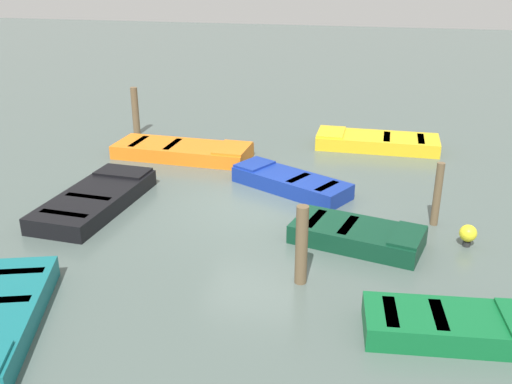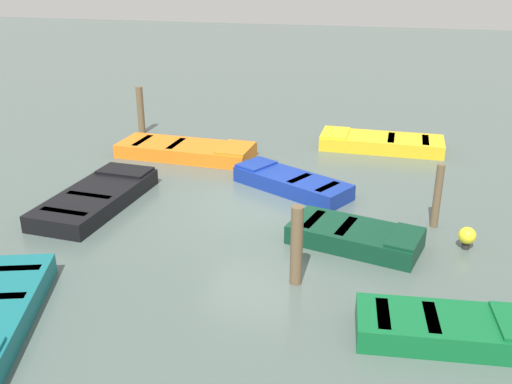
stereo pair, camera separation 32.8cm
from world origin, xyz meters
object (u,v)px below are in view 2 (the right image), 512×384
object	(u,v)px
rowboat_orange	(187,150)
rowboat_black	(97,197)
mooring_piling_near_left	(141,110)
mooring_piling_far_right	(437,196)
mooring_piling_near_right	(297,246)
rowboat_green	(445,328)
rowboat_yellow	(380,142)
rowboat_blue	(291,182)
marker_buoy	(467,236)
rowboat_dark_green	(356,236)

from	to	relation	value
rowboat_orange	rowboat_black	xyz separation A→B (m)	(4.00, -0.83, 0.00)
mooring_piling_near_left	mooring_piling_far_right	world-z (taller)	mooring_piling_near_left
mooring_piling_near_right	mooring_piling_far_right	size ratio (longest dim) A/B	1.05
rowboat_green	mooring_piling_near_right	size ratio (longest dim) A/B	1.82
rowboat_orange	mooring_piling_near_left	size ratio (longest dim) A/B	2.57
rowboat_yellow	mooring_piling_far_right	world-z (taller)	mooring_piling_far_right
rowboat_black	rowboat_blue	bearing A→B (deg)	-60.38
rowboat_black	marker_buoy	xyz separation A→B (m)	(0.19, 8.52, 0.07)
rowboat_dark_green	mooring_piling_near_right	size ratio (longest dim) A/B	1.88
rowboat_green	mooring_piling_near_right	bearing A→B (deg)	150.68
rowboat_dark_green	rowboat_blue	size ratio (longest dim) A/B	0.88
rowboat_blue	rowboat_green	distance (m)	6.65
mooring_piling_near_right	mooring_piling_near_left	bearing A→B (deg)	-140.64
rowboat_green	rowboat_yellow	size ratio (longest dim) A/B	0.75
mooring_piling_near_right	rowboat_yellow	bearing A→B (deg)	172.51
rowboat_orange	marker_buoy	bearing A→B (deg)	-26.22
rowboat_yellow	mooring_piling_near_right	xyz separation A→B (m)	(8.60, -1.13, 0.56)
rowboat_orange	rowboat_blue	bearing A→B (deg)	-25.39
rowboat_black	mooring_piling_near_right	world-z (taller)	mooring_piling_near_right
rowboat_green	mooring_piling_far_right	bearing A→B (deg)	84.18
rowboat_dark_green	marker_buoy	bearing A→B (deg)	23.82
mooring_piling_near_right	mooring_piling_near_left	distance (m)	10.87
rowboat_orange	mooring_piling_far_right	world-z (taller)	mooring_piling_far_right
rowboat_dark_green	rowboat_green	distance (m)	3.34
rowboat_orange	mooring_piling_far_right	bearing A→B (deg)	-22.22
rowboat_yellow	mooring_piling_near_left	distance (m)	8.05
mooring_piling_far_right	rowboat_dark_green	bearing A→B (deg)	-50.41
rowboat_dark_green	mooring_piling_near_right	xyz separation A→B (m)	(1.79, -0.95, 0.56)
rowboat_blue	mooring_piling_near_left	size ratio (longest dim) A/B	2.06
rowboat_black	mooring_piling_near_left	xyz separation A→B (m)	(-6.02, -1.55, 0.59)
mooring_piling_near_left	rowboat_blue	bearing A→B (deg)	56.78
rowboat_yellow	rowboat_black	world-z (taller)	same
rowboat_green	marker_buoy	xyz separation A→B (m)	(-3.32, 0.60, 0.07)
mooring_piling_far_right	marker_buoy	xyz separation A→B (m)	(0.95, 0.60, -0.45)
rowboat_orange	marker_buoy	distance (m)	8.75
rowboat_black	mooring_piling_far_right	world-z (taller)	mooring_piling_far_right
mooring_piling_near_left	rowboat_green	bearing A→B (deg)	44.87
mooring_piling_near_right	rowboat_orange	bearing A→B (deg)	-144.76
rowboat_black	mooring_piling_near_left	world-z (taller)	mooring_piling_near_left
rowboat_black	rowboat_orange	bearing A→B (deg)	-8.02
mooring_piling_near_right	rowboat_black	bearing A→B (deg)	-114.04
rowboat_dark_green	rowboat_yellow	world-z (taller)	same
rowboat_black	mooring_piling_near_right	size ratio (longest dim) A/B	2.41
mooring_piling_near_left	rowboat_dark_green	bearing A→B (deg)	49.85
rowboat_dark_green	mooring_piling_near_left	size ratio (longest dim) A/B	1.81
rowboat_orange	mooring_piling_near_right	xyz separation A→B (m)	(6.38, 4.51, 0.56)
marker_buoy	rowboat_green	bearing A→B (deg)	-10.19
mooring_piling_near_right	mooring_piling_far_right	world-z (taller)	mooring_piling_near_right
mooring_piling_far_right	marker_buoy	distance (m)	1.21
rowboat_yellow	mooring_piling_near_left	bearing A→B (deg)	1.61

